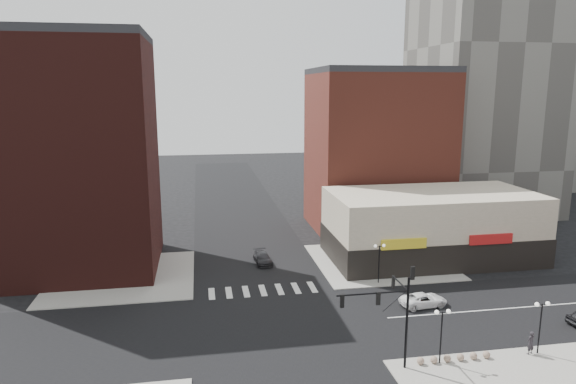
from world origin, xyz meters
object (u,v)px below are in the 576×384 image
object	(u,v)px
traffic_signal	(393,304)
street_lamp_se_b	(541,314)
white_suv	(424,300)
pedestrian	(530,343)
street_lamp_se_a	(442,322)
dark_sedan_north	(263,258)
street_lamp_ne	(379,253)

from	to	relation	value
traffic_signal	street_lamp_se_b	bearing A→B (deg)	-0.82
traffic_signal	white_suv	xyz separation A→B (m)	(6.98, 9.72, -4.34)
white_suv	pedestrian	size ratio (longest dim) A/B	2.43
street_lamp_se_a	dark_sedan_north	world-z (taller)	street_lamp_se_a
traffic_signal	street_lamp_se_a	bearing A→B (deg)	-2.57
street_lamp_ne	white_suv	xyz separation A→B (m)	(2.22, -6.11, -2.67)
traffic_signal	street_lamp_se_b	world-z (taller)	traffic_signal
white_suv	dark_sedan_north	size ratio (longest dim) A/B	1.05
pedestrian	street_lamp_se_b	bearing A→B (deg)	160.31
white_suv	street_lamp_se_b	bearing A→B (deg)	-160.33
traffic_signal	pedestrian	xyz separation A→B (m)	(11.10, -0.17, -3.93)
white_suv	street_lamp_ne	bearing A→B (deg)	13.85
white_suv	dark_sedan_north	distance (m)	19.70
street_lamp_se_b	dark_sedan_north	xyz separation A→B (m)	(-18.08, 24.43, -2.67)
street_lamp_se_a	pedestrian	bearing A→B (deg)	0.00
white_suv	pedestrian	distance (m)	10.72
traffic_signal	dark_sedan_north	xyz separation A→B (m)	(-6.32, 24.26, -4.34)
traffic_signal	street_lamp_se_b	distance (m)	11.88
traffic_signal	white_suv	size ratio (longest dim) A/B	1.75
dark_sedan_north	street_lamp_se_a	bearing A→B (deg)	-71.78
traffic_signal	street_lamp_ne	world-z (taller)	traffic_signal
street_lamp_se_b	street_lamp_ne	bearing A→B (deg)	113.63
street_lamp_se_b	street_lamp_se_a	bearing A→B (deg)	180.00
street_lamp_se_a	street_lamp_se_b	distance (m)	8.00
street_lamp_se_b	dark_sedan_north	bearing A→B (deg)	126.51
street_lamp_se_b	street_lamp_ne	world-z (taller)	same
street_lamp_se_a	street_lamp_se_b	xyz separation A→B (m)	(8.00, 0.00, 0.00)
street_lamp_ne	white_suv	distance (m)	7.03
street_lamp_se_a	white_suv	bearing A→B (deg)	71.97
street_lamp_ne	dark_sedan_north	size ratio (longest dim) A/B	0.98
street_lamp_se_b	pedestrian	xyz separation A→B (m)	(-0.67, 0.00, -2.25)
dark_sedan_north	street_lamp_se_b	bearing A→B (deg)	-57.70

